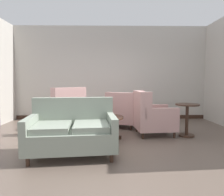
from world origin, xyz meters
The scene contains 10 objects.
ground centered at (0.00, 0.00, 0.00)m, with size 8.98×8.98×0.00m, color brown.
wall_back centered at (0.00, 2.72, 1.54)m, with size 6.57×0.08×3.08m, color #BCB7AD.
baseboard_back centered at (0.00, 2.67, 0.06)m, with size 6.41×0.03×0.12m, color #382319.
coffee_table centered at (-0.14, 0.33, 0.40)m, with size 0.81×0.81×0.49m.
porcelain_vase centered at (-0.16, 0.35, 0.65)m, with size 0.20×0.20×0.36m.
settee centered at (-0.68, -0.58, 0.41)m, with size 1.54×1.02×0.96m.
armchair_near_window centered at (0.34, 1.46, 0.41)m, with size 1.07×1.14×0.97m.
armchair_back_corner centered at (-1.18, 1.12, 0.45)m, with size 1.23×1.23×1.11m.
armchair_far_left centered at (0.95, 0.65, 0.44)m, with size 0.94×0.85×1.04m.
side_table centered at (1.74, 0.51, 0.45)m, with size 0.53×0.53×0.75m.
Camera 1 is at (-0.05, -3.92, 1.26)m, focal length 31.59 mm.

